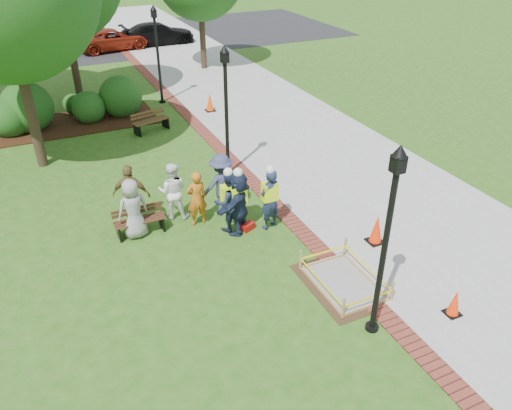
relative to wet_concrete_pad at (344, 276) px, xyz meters
name	(u,v)px	position (x,y,z in m)	size (l,w,h in m)	color
ground	(258,266)	(-1.53, 1.50, -0.23)	(100.00, 100.00, 0.00)	#285116
sidewalk	(264,111)	(3.47, 11.50, -0.22)	(6.00, 60.00, 0.02)	#9E9E99
brick_edging	(194,122)	(0.22, 11.50, -0.22)	(0.50, 60.00, 0.03)	maroon
mulch_bed	(70,124)	(-4.53, 13.50, -0.21)	(7.00, 3.00, 0.05)	#381E0F
parking_lot	(87,42)	(-1.53, 28.50, -0.23)	(36.00, 12.00, 0.01)	black
wet_concrete_pad	(344,276)	(0.00, 0.00, 0.00)	(1.72, 2.31, 0.55)	#47331E
bench_near	(140,226)	(-3.83, 4.20, 0.00)	(1.38, 0.48, 0.74)	#4D2A1A
bench_far	(151,125)	(-1.64, 11.28, 0.02)	(1.56, 0.88, 0.80)	brown
cone_front	(455,303)	(1.59, -1.89, 0.09)	(0.34, 0.34, 0.66)	black
cone_back	(376,230)	(1.73, 1.10, 0.17)	(0.42, 0.42, 0.84)	black
cone_far	(210,103)	(1.31, 12.47, 0.16)	(0.41, 0.41, 0.82)	black
toolbox	(248,226)	(-1.08, 3.11, -0.14)	(0.38, 0.21, 0.19)	#9A100B
lamp_near	(387,232)	(-0.28, -1.50, 2.25)	(0.28, 0.28, 4.26)	black
lamp_mid	(226,103)	(-0.28, 6.50, 2.25)	(0.28, 0.28, 4.26)	black
lamp_far	(157,48)	(-0.28, 14.50, 2.25)	(0.28, 0.28, 4.26)	black
shrub_a	(13,134)	(-6.73, 13.36, -0.23)	(1.60, 1.60, 1.60)	#1D4D16
shrub_b	(32,128)	(-6.00, 13.66, -0.23)	(2.07, 2.07, 2.07)	#1D4D16
shrub_c	(91,121)	(-3.67, 13.51, -0.23)	(1.37, 1.37, 1.37)	#1D4D16
shrub_d	(123,114)	(-2.27, 13.76, -0.23)	(1.81, 1.81, 1.81)	#1D4D16
shrub_e	(75,112)	(-4.15, 14.88, -0.23)	(0.89, 0.89, 0.89)	#1D4D16
casual_person_a	(133,209)	(-3.97, 4.13, 0.62)	(0.59, 0.42, 1.70)	gray
casual_person_b	(197,199)	(-2.24, 4.01, 0.58)	(0.54, 0.36, 1.62)	#BA6015
casual_person_c	(173,191)	(-2.73, 4.63, 0.62)	(0.64, 0.54, 1.70)	white
casual_person_d	(131,195)	(-3.85, 4.81, 0.66)	(0.68, 0.60, 1.79)	brown
casual_person_e	(222,185)	(-1.39, 4.25, 0.69)	(0.59, 0.38, 1.85)	#35395D
hivis_worker_a	(239,201)	(-1.34, 3.16, 0.73)	(0.67, 0.66, 1.94)	#171C3C
hivis_worker_b	(270,198)	(-0.49, 2.98, 0.72)	(0.65, 0.52, 1.92)	#18293F
hivis_worker_c	(229,200)	(-1.53, 3.36, 0.70)	(0.57, 0.37, 1.89)	#1A2744
parked_car_b	(48,51)	(-4.13, 27.10, -0.23)	(4.71, 2.05, 1.54)	#ACABB1
parked_car_c	(115,50)	(-0.23, 25.64, -0.23)	(4.28, 1.86, 1.39)	maroon
parked_car_d	(159,44)	(2.74, 25.91, -0.23)	(4.59, 2.00, 1.50)	black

